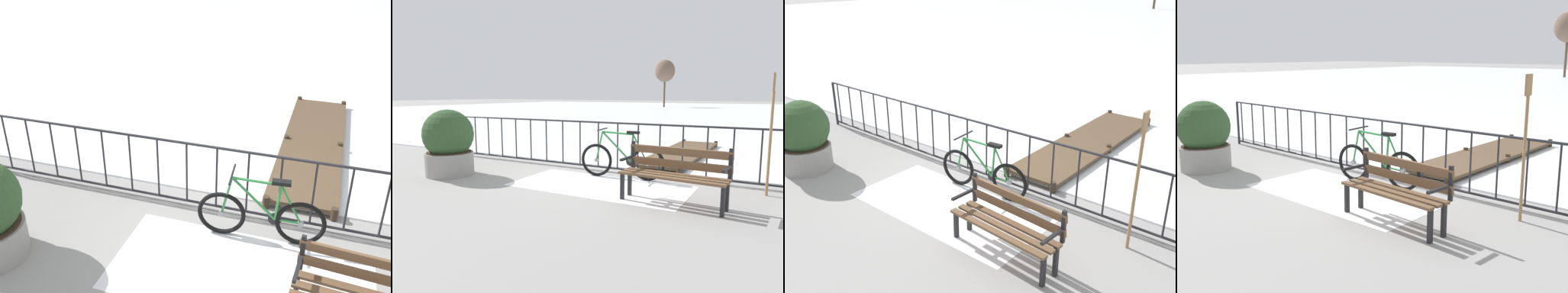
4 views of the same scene
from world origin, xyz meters
TOP-DOWN VIEW (x-y plane):
  - ground_plane at (0.00, 0.00)m, footprint 160.00×160.00m
  - snow_patch at (0.42, -1.20)m, footprint 3.18×1.56m
  - railing_fence at (-0.00, 0.00)m, footprint 9.06×0.06m
  - bicycle_near_railing at (0.51, -0.45)m, footprint 1.71×0.52m
  - park_bench at (1.87, -1.58)m, footprint 1.63×0.60m
  - wooden_dock at (0.96, 2.52)m, footprint 1.10×4.55m

SIDE VIEW (x-z plane):
  - ground_plane at x=0.00m, z-range 0.00..0.00m
  - snow_patch at x=0.42m, z-range 0.00..0.01m
  - wooden_dock at x=0.96m, z-range 0.02..0.22m
  - bicycle_near_railing at x=0.51m, z-range -0.12..0.86m
  - park_bench at x=1.87m, z-range 0.07..0.96m
  - railing_fence at x=0.00m, z-range 0.03..1.10m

